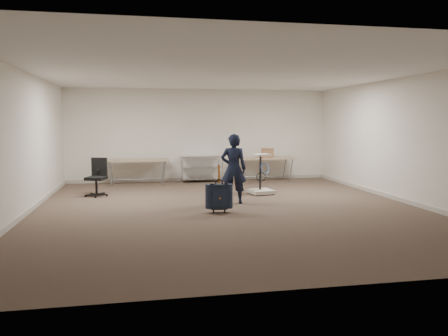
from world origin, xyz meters
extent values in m
plane|color=#48382B|center=(0.00, 0.00, 0.00)|extent=(9.00, 9.00, 0.00)
plane|color=silver|center=(0.00, 4.50, 1.40)|extent=(8.00, 0.00, 8.00)
plane|color=silver|center=(0.00, -4.50, 1.40)|extent=(8.00, 0.00, 8.00)
plane|color=silver|center=(-4.00, 0.00, 1.40)|extent=(0.00, 9.00, 9.00)
plane|color=silver|center=(4.00, 0.00, 1.40)|extent=(0.00, 9.00, 9.00)
plane|color=white|center=(0.00, 0.00, 2.80)|extent=(8.00, 8.00, 0.00)
cube|color=beige|center=(0.00, 4.49, 0.05)|extent=(8.00, 0.02, 0.10)
cube|color=beige|center=(-3.99, 0.00, 0.05)|extent=(0.02, 9.00, 0.10)
cube|color=beige|center=(3.99, 0.00, 0.05)|extent=(0.02, 9.00, 0.10)
cube|color=#93795A|center=(-1.90, 3.95, 0.71)|extent=(1.80, 0.75, 0.03)
cylinder|color=gray|center=(-1.90, 3.95, 0.15)|extent=(1.50, 0.02, 0.02)
cylinder|color=gray|center=(-2.65, 3.65, 0.35)|extent=(0.13, 0.04, 0.69)
cylinder|color=gray|center=(-1.15, 3.65, 0.35)|extent=(0.13, 0.04, 0.69)
cylinder|color=gray|center=(-2.65, 4.25, 0.35)|extent=(0.13, 0.04, 0.69)
cylinder|color=gray|center=(-1.15, 4.25, 0.35)|extent=(0.13, 0.04, 0.69)
cube|color=#93795A|center=(1.90, 3.95, 0.71)|extent=(1.80, 0.75, 0.03)
cylinder|color=gray|center=(1.90, 3.95, 0.15)|extent=(1.50, 0.02, 0.02)
cylinder|color=gray|center=(1.15, 3.65, 0.35)|extent=(0.13, 0.04, 0.69)
cylinder|color=gray|center=(2.65, 3.65, 0.35)|extent=(0.13, 0.04, 0.69)
cylinder|color=gray|center=(1.15, 4.25, 0.35)|extent=(0.13, 0.04, 0.69)
cylinder|color=gray|center=(2.65, 4.25, 0.35)|extent=(0.13, 0.04, 0.69)
cylinder|color=silver|center=(-0.60, 3.98, 0.40)|extent=(0.02, 0.02, 0.80)
cylinder|color=silver|center=(0.60, 3.98, 0.40)|extent=(0.02, 0.02, 0.80)
cylinder|color=silver|center=(-0.60, 4.42, 0.40)|extent=(0.02, 0.02, 0.80)
cylinder|color=silver|center=(0.60, 4.42, 0.40)|extent=(0.02, 0.02, 0.80)
cube|color=silver|center=(0.00, 4.20, 0.10)|extent=(1.20, 0.45, 0.02)
cube|color=silver|center=(0.00, 4.20, 0.45)|extent=(1.20, 0.45, 0.02)
cube|color=silver|center=(0.00, 4.20, 0.78)|extent=(1.20, 0.45, 0.01)
imported|color=black|center=(0.22, 0.58, 0.77)|extent=(0.63, 0.49, 1.55)
cube|color=black|center=(-0.27, -0.37, 0.33)|extent=(0.36, 0.22, 0.48)
cube|color=black|center=(-0.27, -0.35, 0.08)|extent=(0.32, 0.16, 0.03)
cylinder|color=black|center=(-0.38, -0.37, 0.03)|extent=(0.03, 0.07, 0.06)
cylinder|color=black|center=(-0.16, -0.38, 0.03)|extent=(0.03, 0.07, 0.06)
torus|color=black|center=(-0.27, -0.37, 0.60)|extent=(0.15, 0.03, 0.15)
cube|color=orange|center=(-0.27, -0.35, 0.78)|extent=(0.03, 0.01, 0.37)
cylinder|color=black|center=(-2.88, 2.11, 0.04)|extent=(0.56, 0.56, 0.08)
cylinder|color=black|center=(-2.88, 2.11, 0.23)|extent=(0.06, 0.06, 0.38)
cube|color=black|center=(-2.88, 2.11, 0.44)|extent=(0.55, 0.55, 0.08)
cube|color=black|center=(-2.81, 2.31, 0.70)|extent=(0.39, 0.18, 0.45)
cube|color=beige|center=(1.17, 1.67, 0.07)|extent=(0.64, 0.64, 0.09)
cylinder|color=black|center=(0.95, 1.45, 0.02)|extent=(0.07, 0.07, 0.04)
cylinder|color=black|center=(1.17, 1.72, 0.55)|extent=(0.05, 0.05, 0.88)
cube|color=beige|center=(1.17, 1.67, 0.99)|extent=(0.44, 0.40, 0.04)
torus|color=blue|center=(1.22, 1.58, 0.66)|extent=(0.30, 0.16, 0.27)
cube|color=#A2854B|center=(1.97, 3.85, 0.87)|extent=(0.43, 0.37, 0.28)
camera|label=1|loc=(-1.77, -8.82, 1.80)|focal=35.00mm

